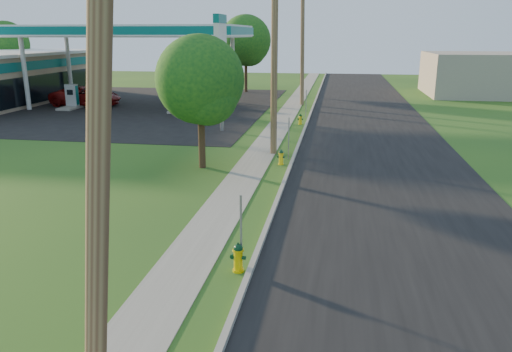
{
  "coord_description": "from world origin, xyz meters",
  "views": [
    {
      "loc": [
        2.47,
        -7.05,
        5.76
      ],
      "look_at": [
        0.0,
        8.0,
        1.4
      ],
      "focal_mm": 35.0,
      "sensor_mm": 36.0,
      "label": 1
    }
  ],
  "objects_px": {
    "fuel_pump_se": "(195,96)",
    "utility_pole_far": "(302,46)",
    "utility_pole_near": "(98,110)",
    "hydrant_near": "(238,258)",
    "tree_lot": "(247,42)",
    "hydrant_mid": "(281,157)",
    "fuel_pump_sw": "(96,94)",
    "hydrant_far": "(300,119)",
    "fuel_pump_ne": "(181,102)",
    "price_pylon": "(220,40)",
    "car_red": "(86,96)",
    "fuel_pump_nw": "(72,99)",
    "tree_verge": "(202,83)",
    "utility_pole_mid": "(274,51)",
    "tree_back": "(7,46)"
  },
  "relations": [
    {
      "from": "fuel_pump_ne",
      "to": "hydrant_far",
      "type": "bearing_deg",
      "value": -24.94
    },
    {
      "from": "car_red",
      "to": "hydrant_far",
      "type": "bearing_deg",
      "value": -107.41
    },
    {
      "from": "utility_pole_mid",
      "to": "fuel_pump_se",
      "type": "bearing_deg",
      "value": 117.63
    },
    {
      "from": "fuel_pump_nw",
      "to": "hydrant_near",
      "type": "distance_m",
      "value": 31.91
    },
    {
      "from": "utility_pole_far",
      "to": "hydrant_far",
      "type": "distance_m",
      "value": 10.47
    },
    {
      "from": "fuel_pump_se",
      "to": "utility_pole_near",
      "type": "bearing_deg",
      "value": -75.73
    },
    {
      "from": "fuel_pump_se",
      "to": "hydrant_near",
      "type": "height_order",
      "value": "fuel_pump_se"
    },
    {
      "from": "tree_lot",
      "to": "hydrant_mid",
      "type": "xyz_separation_m",
      "value": [
        6.84,
        -28.76,
        -4.58
      ]
    },
    {
      "from": "car_red",
      "to": "hydrant_mid",
      "type": "bearing_deg",
      "value": -131.64
    },
    {
      "from": "fuel_pump_se",
      "to": "hydrant_far",
      "type": "relative_size",
      "value": 4.57
    },
    {
      "from": "hydrant_far",
      "to": "hydrant_near",
      "type": "bearing_deg",
      "value": -89.69
    },
    {
      "from": "price_pylon",
      "to": "hydrant_far",
      "type": "xyz_separation_m",
      "value": [
        4.57,
        3.05,
        -5.09
      ]
    },
    {
      "from": "utility_pole_near",
      "to": "tree_lot",
      "type": "bearing_deg",
      "value": 97.92
    },
    {
      "from": "tree_back",
      "to": "car_red",
      "type": "bearing_deg",
      "value": -36.25
    },
    {
      "from": "utility_pole_far",
      "to": "price_pylon",
      "type": "height_order",
      "value": "utility_pole_far"
    },
    {
      "from": "fuel_pump_ne",
      "to": "utility_pole_near",
      "type": "bearing_deg",
      "value": -73.98
    },
    {
      "from": "utility_pole_near",
      "to": "fuel_pump_nw",
      "type": "bearing_deg",
      "value": 120.0
    },
    {
      "from": "hydrant_near",
      "to": "fuel_pump_ne",
      "type": "bearing_deg",
      "value": 110.52
    },
    {
      "from": "fuel_pump_ne",
      "to": "tree_verge",
      "type": "distance_m",
      "value": 17.63
    },
    {
      "from": "hydrant_mid",
      "to": "tree_lot",
      "type": "bearing_deg",
      "value": 103.37
    },
    {
      "from": "utility_pole_far",
      "to": "hydrant_mid",
      "type": "bearing_deg",
      "value": -88.23
    },
    {
      "from": "utility_pole_far",
      "to": "hydrant_near",
      "type": "distance_m",
      "value": 31.2
    },
    {
      "from": "fuel_pump_se",
      "to": "utility_pole_far",
      "type": "bearing_deg",
      "value": 6.41
    },
    {
      "from": "price_pylon",
      "to": "fuel_pump_nw",
      "type": "bearing_deg",
      "value": 151.82
    },
    {
      "from": "utility_pole_far",
      "to": "fuel_pump_ne",
      "type": "distance_m",
      "value": 10.99
    },
    {
      "from": "fuel_pump_ne",
      "to": "car_red",
      "type": "bearing_deg",
      "value": 169.66
    },
    {
      "from": "utility_pole_far",
      "to": "fuel_pump_nw",
      "type": "bearing_deg",
      "value": -164.39
    },
    {
      "from": "utility_pole_near",
      "to": "hydrant_mid",
      "type": "relative_size",
      "value": 13.34
    },
    {
      "from": "utility_pole_far",
      "to": "tree_verge",
      "type": "bearing_deg",
      "value": -97.23
    },
    {
      "from": "utility_pole_far",
      "to": "fuel_pump_ne",
      "type": "xyz_separation_m",
      "value": [
        -8.9,
        -5.0,
        -4.08
      ]
    },
    {
      "from": "tree_verge",
      "to": "car_red",
      "type": "bearing_deg",
      "value": 129.86
    },
    {
      "from": "tree_verge",
      "to": "hydrant_near",
      "type": "relative_size",
      "value": 7.46
    },
    {
      "from": "tree_lot",
      "to": "hydrant_mid",
      "type": "height_order",
      "value": "tree_lot"
    },
    {
      "from": "hydrant_near",
      "to": "utility_pole_far",
      "type": "bearing_deg",
      "value": 91.46
    },
    {
      "from": "hydrant_mid",
      "to": "hydrant_far",
      "type": "relative_size",
      "value": 1.01
    },
    {
      "from": "fuel_pump_ne",
      "to": "car_red",
      "type": "distance_m",
      "value": 8.8
    },
    {
      "from": "utility_pole_near",
      "to": "fuel_pump_sw",
      "type": "distance_m",
      "value": 39.52
    },
    {
      "from": "tree_lot",
      "to": "fuel_pump_se",
      "type": "bearing_deg",
      "value": -105.54
    },
    {
      "from": "utility_pole_near",
      "to": "fuel_pump_se",
      "type": "bearing_deg",
      "value": 104.27
    },
    {
      "from": "tree_verge",
      "to": "hydrant_mid",
      "type": "distance_m",
      "value": 4.86
    },
    {
      "from": "fuel_pump_ne",
      "to": "hydrant_near",
      "type": "relative_size",
      "value": 4.12
    },
    {
      "from": "fuel_pump_se",
      "to": "hydrant_mid",
      "type": "xyz_separation_m",
      "value": [
        9.52,
        -19.1,
        -0.37
      ]
    },
    {
      "from": "fuel_pump_sw",
      "to": "tree_lot",
      "type": "height_order",
      "value": "tree_lot"
    },
    {
      "from": "utility_pole_near",
      "to": "tree_verge",
      "type": "bearing_deg",
      "value": 100.33
    },
    {
      "from": "utility_pole_near",
      "to": "hydrant_far",
      "type": "bearing_deg",
      "value": 88.55
    },
    {
      "from": "utility_pole_near",
      "to": "hydrant_near",
      "type": "bearing_deg",
      "value": 81.3
    },
    {
      "from": "utility_pole_near",
      "to": "price_pylon",
      "type": "height_order",
      "value": "utility_pole_near"
    },
    {
      "from": "fuel_pump_se",
      "to": "hydrant_far",
      "type": "xyz_separation_m",
      "value": [
        9.57,
        -8.45,
        -0.38
      ]
    },
    {
      "from": "utility_pole_near",
      "to": "fuel_pump_sw",
      "type": "bearing_deg",
      "value": 117.09
    },
    {
      "from": "utility_pole_near",
      "to": "hydrant_far",
      "type": "xyz_separation_m",
      "value": [
        0.67,
        26.55,
        -4.46
      ]
    }
  ]
}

